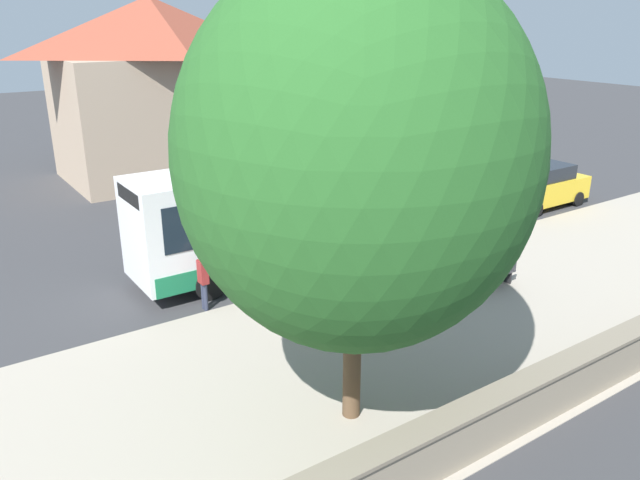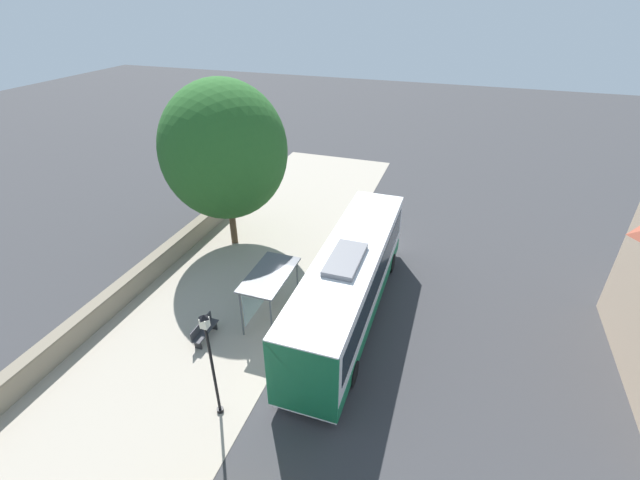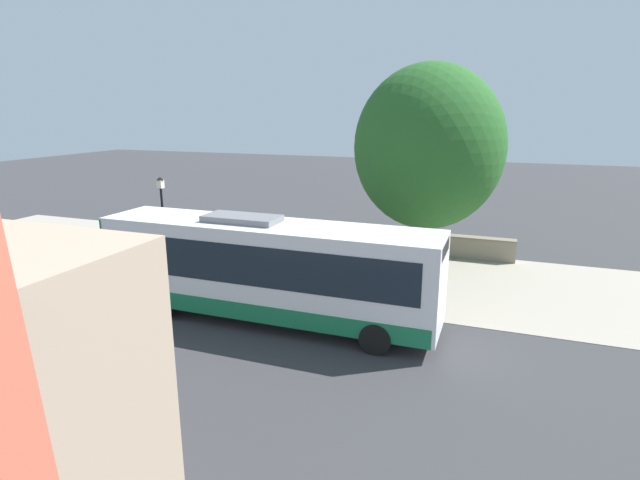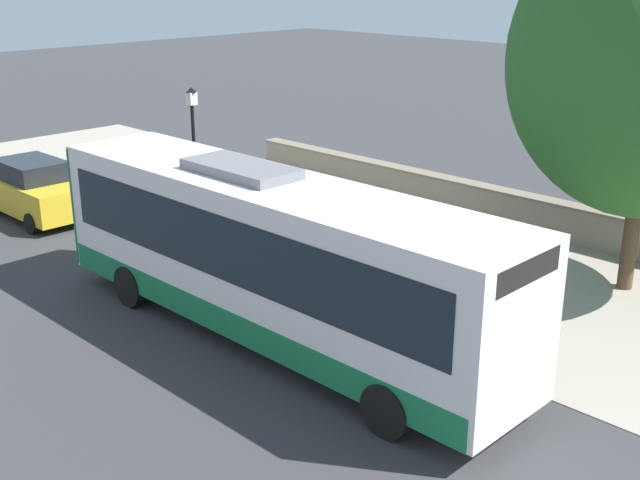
# 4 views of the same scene
# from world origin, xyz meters

# --- Properties ---
(ground_plane) EXTENTS (120.00, 120.00, 0.00)m
(ground_plane) POSITION_xyz_m (0.00, 0.00, 0.00)
(ground_plane) COLOR #353538
(ground_plane) RESTS_ON ground
(sidewalk_plaza) EXTENTS (9.00, 44.00, 0.02)m
(sidewalk_plaza) POSITION_xyz_m (-4.50, 0.00, 0.01)
(sidewalk_plaza) COLOR #9E9384
(sidewalk_plaza) RESTS_ON ground
(stone_wall) EXTENTS (0.60, 20.00, 1.13)m
(stone_wall) POSITION_xyz_m (-8.55, 0.00, 0.57)
(stone_wall) COLOR gray
(stone_wall) RESTS_ON ground
(background_building) EXTENTS (7.22, 9.91, 8.86)m
(background_building) POSITION_xyz_m (16.22, 1.42, 4.58)
(background_building) COLOR tan
(background_building) RESTS_ON ground
(bus) EXTENTS (2.62, 12.05, 3.76)m
(bus) POSITION_xyz_m (1.90, 1.62, 1.94)
(bus) COLOR white
(bus) RESTS_ON ground
(bus_shelter) EXTENTS (1.68, 3.27, 2.42)m
(bus_shelter) POSITION_xyz_m (-1.54, 0.40, 2.01)
(bus_shelter) COLOR #515459
(bus_shelter) RESTS_ON ground
(pedestrian) EXTENTS (0.34, 0.23, 1.76)m
(pedestrian) POSITION_xyz_m (0.15, 6.29, 1.04)
(pedestrian) COLOR #2D3347
(pedestrian) RESTS_ON ground
(bench) EXTENTS (0.40, 1.56, 0.88)m
(bench) POSITION_xyz_m (-3.54, -1.81, 0.47)
(bench) COLOR #333338
(bench) RESTS_ON ground
(street_lamp_near) EXTENTS (0.28, 0.28, 4.48)m
(street_lamp_near) POSITION_xyz_m (-1.04, -4.87, 2.65)
(street_lamp_near) COLOR black
(street_lamp_near) RESTS_ON ground
(shade_tree) EXTENTS (6.71, 6.71, 9.35)m
(shade_tree) POSITION_xyz_m (-6.25, 5.82, 5.65)
(shade_tree) COLOR brown
(shade_tree) RESTS_ON ground
(parked_car_behind_bus) EXTENTS (2.01, 4.39, 1.86)m
(parked_car_behind_bus) POSITION_xyz_m (1.28, -10.32, 0.91)
(parked_car_behind_bus) COLOR gold
(parked_car_behind_bus) RESTS_ON ground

